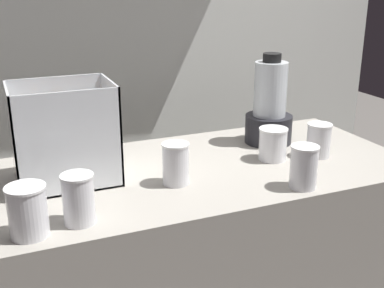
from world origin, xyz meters
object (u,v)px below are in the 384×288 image
Objects in this scene: juice_cup_mango_rightmost at (319,141)px; blender_pitcher at (269,109)px; carrot_display_bin at (63,152)px; juice_cup_carrot_right at (304,169)px; juice_cup_orange_far_left at (28,215)px; juice_cup_mango_left at (79,202)px; juice_cup_beet_far_right at (273,146)px; juice_cup_carrot_middle at (176,166)px.

blender_pitcher is at bearing 111.40° from juice_cup_mango_rightmost.
carrot_display_bin is 0.69m from juice_cup_carrot_right.
juice_cup_mango_rightmost is (0.81, -0.12, -0.04)m from carrot_display_bin.
juice_cup_mango_left is at bearing 8.11° from juice_cup_orange_far_left.
juice_cup_mango_left reaches higher than juice_cup_orange_far_left.
juice_cup_orange_far_left is (-0.13, -0.29, -0.04)m from carrot_display_bin.
blender_pitcher is 2.57× the size of juice_cup_carrot_right.
juice_cup_beet_far_right is (0.66, 0.19, -0.01)m from juice_cup_mango_left.
juice_cup_carrot_right is 1.10× the size of juice_cup_mango_rightmost.
juice_cup_beet_far_right is (-0.08, -0.16, -0.08)m from blender_pitcher.
juice_cup_orange_far_left is at bearing -156.73° from blender_pitcher.
juice_cup_mango_left is 1.12× the size of juice_cup_mango_rightmost.
blender_pitcher reaches higher than juice_cup_carrot_right.
juice_cup_mango_left is at bearing -163.64° from juice_cup_beet_far_right.
carrot_display_bin is 0.91× the size of blender_pitcher.
juice_cup_beet_far_right is 0.16m from juice_cup_mango_rightmost.
juice_cup_beet_far_right is (0.04, 0.23, -0.01)m from juice_cup_carrot_right.
juice_cup_mango_rightmost is at bearing 10.72° from juice_cup_orange_far_left.
blender_pitcher is 2.59× the size of juice_cup_orange_far_left.
blender_pitcher is 0.83m from juice_cup_mango_left.
juice_cup_orange_far_left is 0.98× the size of juice_cup_mango_left.
carrot_display_bin reaches higher than juice_cup_beet_far_right.
juice_cup_mango_rightmost is at bearing -12.46° from juice_cup_beet_far_right.
juice_cup_carrot_right is at bearing -27.16° from juice_cup_carrot_middle.
blender_pitcher is 2.62× the size of juice_cup_carrot_middle.
carrot_display_bin is at bearing 66.40° from juice_cup_orange_far_left.
blender_pitcher is 0.22m from juice_cup_mango_rightmost.
carrot_display_bin is 0.33m from juice_cup_carrot_middle.
carrot_display_bin is 2.37× the size of juice_cup_carrot_middle.
juice_cup_mango_left is 0.62m from juice_cup_carrot_right.
carrot_display_bin reaches higher than juice_cup_mango_rightmost.
juice_cup_orange_far_left is 0.45m from juice_cup_carrot_middle.
carrot_display_bin is at bearing 171.88° from juice_cup_mango_rightmost.
blender_pitcher is at bearing 72.89° from juice_cup_carrot_right.
juice_cup_mango_rightmost is (0.94, 0.18, -0.00)m from juice_cup_orange_far_left.
juice_cup_beet_far_right is at bearing 80.13° from juice_cup_carrot_right.
juice_cup_mango_rightmost is (0.52, 0.03, -0.00)m from juice_cup_carrot_middle.
juice_cup_carrot_middle is at bearing 152.84° from juice_cup_carrot_right.
juice_cup_carrot_right is (0.74, -0.02, 0.00)m from juice_cup_orange_far_left.
carrot_display_bin reaches higher than juice_cup_carrot_right.
juice_cup_orange_far_left is at bearing -164.86° from juice_cup_beet_far_right.
carrot_display_bin is 0.82m from juice_cup_mango_rightmost.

